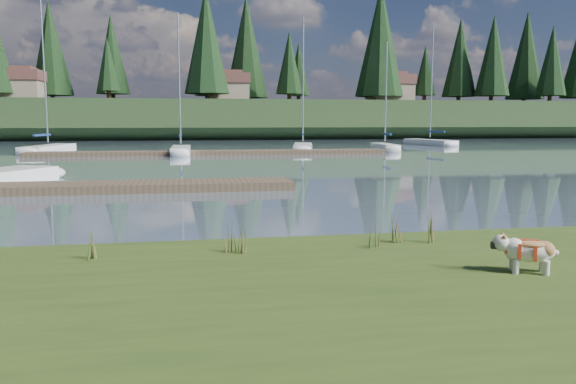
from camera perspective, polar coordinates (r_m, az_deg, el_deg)
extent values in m
plane|color=slate|center=(41.64, -10.47, 3.72)|extent=(200.00, 200.00, 0.00)
cube|color=#344918|center=(6.03, -12.14, -15.45)|extent=(60.00, 9.00, 0.35)
cube|color=#1E3117|center=(84.56, -10.37, 7.15)|extent=(200.00, 20.00, 5.00)
cylinder|color=silver|center=(8.57, 22.12, -7.04)|extent=(0.10, 0.10, 0.20)
cylinder|color=silver|center=(8.76, 21.86, -6.72)|extent=(0.10, 0.10, 0.20)
cylinder|color=silver|center=(8.65, 24.75, -7.03)|extent=(0.10, 0.10, 0.20)
cylinder|color=silver|center=(8.84, 24.44, -6.71)|extent=(0.10, 0.10, 0.20)
ellipsoid|color=silver|center=(8.66, 23.44, -5.51)|extent=(0.74, 0.55, 0.31)
ellipsoid|color=#A9713F|center=(8.64, 23.47, -4.86)|extent=(0.54, 0.46, 0.11)
ellipsoid|color=silver|center=(8.56, 20.83, -4.84)|extent=(0.30, 0.31, 0.23)
cube|color=black|center=(8.55, 20.15, -5.10)|extent=(0.11, 0.13, 0.09)
ellipsoid|color=white|center=(26.45, -23.92, 1.72)|extent=(2.77, 2.99, 0.70)
cube|color=#4C3D2C|center=(21.13, -21.65, 0.40)|extent=(16.00, 2.00, 0.30)
cube|color=#4C3D2C|center=(41.67, -7.71, 3.98)|extent=(26.00, 2.20, 0.30)
cube|color=white|center=(48.14, -23.16, 3.98)|extent=(2.86, 7.60, 0.70)
ellipsoid|color=white|center=(51.59, -21.60, 4.23)|extent=(1.93, 2.26, 0.70)
cylinder|color=silver|center=(48.26, -23.54, 11.56)|extent=(0.12, 0.12, 11.60)
cube|color=navy|center=(47.17, -23.70, 5.33)|extent=(0.67, 2.95, 0.20)
cube|color=white|center=(42.62, -10.82, 4.08)|extent=(1.43, 6.01, 0.70)
ellipsoid|color=white|center=(45.61, -10.74, 4.29)|extent=(1.33, 1.65, 0.70)
cylinder|color=silver|center=(42.67, -10.99, 11.21)|extent=(0.12, 0.12, 9.44)
cube|color=navy|center=(41.75, -10.88, 5.64)|extent=(0.23, 2.39, 0.20)
cube|color=white|center=(46.78, 1.53, 4.48)|extent=(2.80, 6.67, 0.70)
ellipsoid|color=white|center=(50.03, 1.55, 4.66)|extent=(1.76, 2.03, 0.70)
cylinder|color=silver|center=(46.84, 1.55, 11.32)|extent=(0.12, 0.12, 10.01)
cube|color=navy|center=(45.85, 1.53, 5.90)|extent=(0.73, 2.57, 0.20)
cube|color=white|center=(47.81, 9.81, 4.44)|extent=(1.62, 5.36, 0.70)
ellipsoid|color=white|center=(50.36, 9.02, 4.59)|extent=(1.26, 1.53, 0.70)
cylinder|color=silver|center=(47.81, 9.93, 10.01)|extent=(0.12, 0.12, 8.14)
cube|color=navy|center=(47.07, 10.07, 5.83)|extent=(0.37, 2.11, 0.20)
cube|color=white|center=(59.59, 14.21, 4.86)|extent=(2.90, 7.55, 0.70)
ellipsoid|color=white|center=(62.67, 12.32, 5.02)|extent=(1.93, 2.25, 0.70)
cylinder|color=silver|center=(59.66, 14.39, 10.70)|extent=(0.12, 0.12, 10.99)
cube|color=navy|center=(58.72, 14.80, 5.96)|extent=(0.69, 2.92, 0.20)
cone|color=#475B23|center=(9.29, -6.34, -4.59)|extent=(0.03, 0.03, 0.47)
cone|color=brown|center=(9.24, -5.62, -4.95)|extent=(0.03, 0.03, 0.38)
cone|color=#475B23|center=(9.32, -5.98, -4.40)|extent=(0.03, 0.03, 0.52)
cone|color=brown|center=(9.29, -5.46, -5.03)|extent=(0.03, 0.03, 0.33)
cone|color=#475B23|center=(9.22, -6.18, -4.83)|extent=(0.03, 0.03, 0.42)
cone|color=#475B23|center=(9.15, -4.95, -4.74)|extent=(0.03, 0.03, 0.48)
cone|color=brown|center=(9.11, -4.22, -5.10)|extent=(0.03, 0.03, 0.38)
cone|color=#475B23|center=(9.18, -4.60, -4.54)|extent=(0.03, 0.03, 0.52)
cone|color=brown|center=(9.15, -4.05, -5.19)|extent=(0.03, 0.03, 0.33)
cone|color=#475B23|center=(9.08, -4.78, -4.99)|extent=(0.03, 0.03, 0.43)
cone|color=#475B23|center=(10.11, 10.35, -3.34)|extent=(0.03, 0.03, 0.59)
cone|color=brown|center=(10.10, 11.06, -3.72)|extent=(0.03, 0.03, 0.48)
cone|color=#475B23|center=(10.15, 10.61, -3.13)|extent=(0.03, 0.03, 0.65)
cone|color=brown|center=(10.15, 11.14, -3.83)|extent=(0.03, 0.03, 0.42)
cone|color=#475B23|center=(10.05, 10.61, -3.59)|extent=(0.03, 0.03, 0.53)
cone|color=#475B23|center=(9.29, -19.51, -4.62)|extent=(0.03, 0.03, 0.58)
cone|color=brown|center=(9.21, -18.89, -5.05)|extent=(0.03, 0.03, 0.47)
cone|color=#475B23|center=(9.30, -19.12, -4.40)|extent=(0.03, 0.03, 0.64)
cone|color=brown|center=(9.25, -18.66, -5.18)|extent=(0.03, 0.03, 0.41)
cone|color=#475B23|center=(9.21, -19.46, -4.89)|extent=(0.03, 0.03, 0.53)
cone|color=#475B23|center=(9.65, 8.39, -4.42)|extent=(0.03, 0.03, 0.39)
cone|color=brown|center=(9.62, 9.15, -4.70)|extent=(0.03, 0.03, 0.31)
cone|color=#475B23|center=(9.69, 8.68, -4.26)|extent=(0.03, 0.03, 0.43)
cone|color=brown|center=(9.67, 9.23, -4.76)|extent=(0.03, 0.03, 0.28)
cone|color=#475B23|center=(9.58, 8.66, -4.63)|extent=(0.03, 0.03, 0.35)
cone|color=#475B23|center=(10.18, 14.10, -3.26)|extent=(0.03, 0.03, 0.63)
cone|color=brown|center=(10.17, 14.82, -3.66)|extent=(0.03, 0.03, 0.51)
cone|color=#475B23|center=(10.22, 14.35, -3.05)|extent=(0.03, 0.03, 0.70)
cone|color=brown|center=(10.23, 14.87, -3.78)|extent=(0.03, 0.03, 0.44)
cone|color=#475B23|center=(10.12, 14.39, -3.52)|extent=(0.03, 0.03, 0.57)
cube|color=#33281C|center=(10.26, -11.29, -6.51)|extent=(60.00, 0.50, 0.14)
cylinder|color=#382619|center=(84.26, -17.33, 9.26)|extent=(0.60, 0.60, 1.80)
cone|color=black|center=(84.70, -17.48, 13.21)|extent=(4.84, 4.84, 11.00)
cylinder|color=#382619|center=(77.69, -8.20, 9.71)|extent=(0.60, 0.60, 1.80)
cone|color=black|center=(78.34, -8.30, 14.97)|extent=(6.16, 6.16, 14.00)
cylinder|color=#382619|center=(82.96, 0.13, 9.62)|extent=(0.60, 0.60, 1.80)
cone|color=black|center=(83.31, 0.13, 13.02)|extent=(3.96, 3.96, 9.00)
cylinder|color=#382619|center=(84.33, 9.23, 9.49)|extent=(0.60, 0.60, 1.80)
cone|color=black|center=(85.05, 9.34, 14.95)|extent=(7.04, 7.04, 16.00)
cylinder|color=#382619|center=(92.58, 16.91, 9.06)|extent=(0.60, 0.60, 1.80)
cone|color=black|center=(93.03, 17.06, 12.94)|extent=(5.28, 5.28, 12.00)
cylinder|color=#382619|center=(95.82, 25.04, 8.63)|extent=(0.60, 0.60, 1.80)
cone|color=black|center=(96.19, 25.22, 11.97)|extent=(4.62, 4.62, 10.50)
cube|color=gray|center=(84.63, -25.70, 9.20)|extent=(6.00, 5.00, 2.80)
cube|color=brown|center=(84.76, -25.78, 10.62)|extent=(6.30, 5.30, 1.40)
cube|color=brown|center=(84.82, -25.81, 11.16)|extent=(4.20, 3.60, 0.70)
cube|color=gray|center=(82.86, -6.22, 9.93)|extent=(6.00, 5.00, 2.80)
cube|color=brown|center=(82.98, -6.24, 11.37)|extent=(6.30, 5.30, 1.40)
cube|color=brown|center=(83.04, -6.25, 11.92)|extent=(4.20, 3.60, 0.70)
cube|color=gray|center=(85.97, 10.29, 9.75)|extent=(6.00, 5.00, 2.80)
cube|color=brown|center=(86.09, 10.32, 11.15)|extent=(6.30, 5.30, 1.40)
cube|color=brown|center=(86.15, 10.33, 11.68)|extent=(4.20, 3.60, 0.70)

